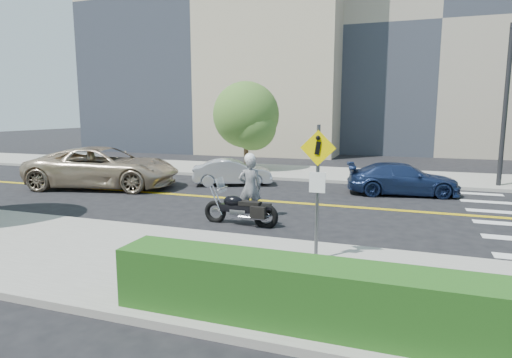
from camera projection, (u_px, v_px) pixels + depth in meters
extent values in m
plane|color=black|center=(242.00, 199.00, 16.87)|extent=(120.00, 120.00, 0.00)
cube|color=#9E9B91|center=(126.00, 258.00, 9.86)|extent=(60.00, 5.00, 0.15)
cube|color=#9E9B91|center=(291.00, 172.00, 23.85)|extent=(60.00, 5.00, 0.15)
cube|color=tan|center=(226.00, 10.00, 38.68)|extent=(22.00, 14.00, 25.00)
cube|color=#A39984|center=(436.00, 35.00, 36.92)|extent=(18.00, 14.00, 20.00)
cube|color=#235619|center=(399.00, 307.00, 6.14)|extent=(9.00, 0.90, 1.00)
cylinder|color=black|center=(505.00, 106.00, 18.62)|extent=(0.20, 0.20, 7.00)
cylinder|color=#4C4C51|center=(317.00, 193.00, 9.36)|extent=(0.08, 0.08, 3.00)
cube|color=#F9D800|center=(318.00, 148.00, 9.18)|extent=(0.78, 0.03, 0.78)
cube|color=white|center=(317.00, 182.00, 9.30)|extent=(0.35, 0.03, 0.45)
imported|color=silver|center=(250.00, 188.00, 13.74)|extent=(0.85, 0.71, 2.00)
sphere|color=white|center=(250.00, 159.00, 13.59)|extent=(0.36, 0.36, 0.36)
imported|color=tan|center=(104.00, 167.00, 19.34)|extent=(7.16, 4.46, 1.85)
imported|color=white|center=(89.00, 162.00, 23.94)|extent=(3.99, 2.63, 1.26)
imported|color=silver|center=(232.00, 172.00, 20.03)|extent=(3.88, 2.60, 1.21)
imported|color=navy|center=(403.00, 179.00, 17.73)|extent=(4.75, 2.58, 1.31)
cylinder|color=#382619|center=(246.00, 135.00, 24.28)|extent=(0.27, 0.27, 4.15)
sphere|color=#406B22|center=(246.00, 115.00, 24.10)|extent=(3.74, 3.74, 3.74)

